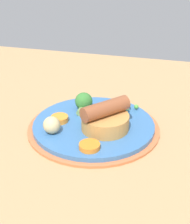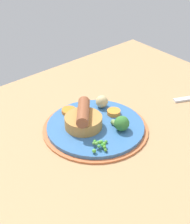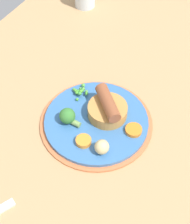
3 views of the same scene
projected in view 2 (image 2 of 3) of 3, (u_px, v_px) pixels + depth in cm
name	position (u px, v px, depth cm)	size (l,w,h in cm)	color
dining_table	(90.00, 153.00, 88.42)	(110.00, 80.00, 3.00)	tan
dinner_plate	(96.00, 128.00, 93.32)	(26.40, 26.40, 1.40)	#CC6B3D
sausage_pudding	(83.00, 119.00, 91.12)	(9.24, 9.26, 5.86)	#BC8442
pea_pile	(100.00, 145.00, 84.80)	(5.33, 4.35, 1.82)	green
broccoli_floret_near	(121.00, 123.00, 90.39)	(3.74, 5.24, 3.74)	#387A33
potato_chunk_0	(102.00, 101.00, 99.08)	(3.20, 3.29, 3.35)	#CCB77F
carrot_slice_1	(69.00, 111.00, 97.44)	(3.81, 3.81, 0.97)	orange
carrot_slice_2	(114.00, 112.00, 96.78)	(3.48, 3.48, 1.13)	orange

